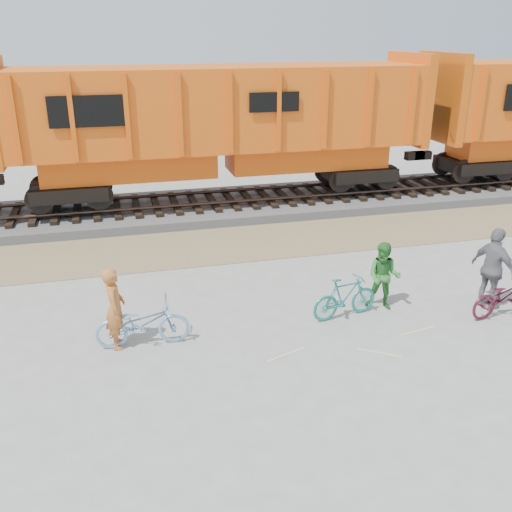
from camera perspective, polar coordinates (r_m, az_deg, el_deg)
The scene contains 11 objects.
ground at distance 12.30m, azimuth 6.39°, elevation -7.28°, with size 120.00×120.00×0.00m, color #9E9E99.
gravel_strip at distance 17.07m, azimuth -0.09°, elevation 1.42°, with size 120.00×3.00×0.02m, color #877754.
ballast_bed at distance 20.26m, azimuth -2.58°, elevation 5.12°, with size 120.00×4.00×0.30m, color slate.
track at distance 20.17m, azimuth -2.60°, elevation 6.00°, with size 120.00×2.60×0.24m.
hopper_car_center at distance 19.58m, azimuth -3.56°, elevation 13.09°, with size 14.00×3.13×4.65m.
bicycle_blue at distance 11.65m, azimuth -11.29°, elevation -6.61°, with size 0.65×1.86×0.98m, color #75AAD1.
bicycle_teal at distance 12.66m, azimuth 8.89°, elevation -4.11°, with size 0.45×1.59×0.95m, color #1E7975.
bicycle_maroon at distance 13.75m, azimuth 23.64°, elevation -3.64°, with size 0.62×1.79×0.94m, color #4C1424.
person_solo at distance 11.58m, azimuth -13.93°, elevation -5.08°, with size 0.61×0.40×1.68m, color #B8672E.
person_man at distance 13.10m, azimuth 12.66°, elevation -1.99°, with size 0.76×0.59×1.57m, color #2F7930.
person_woman at distance 13.80m, azimuth 22.63°, elevation -1.20°, with size 1.12×0.47×1.91m, color slate.
Camera 1 is at (-4.00, -10.00, 5.94)m, focal length 40.00 mm.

